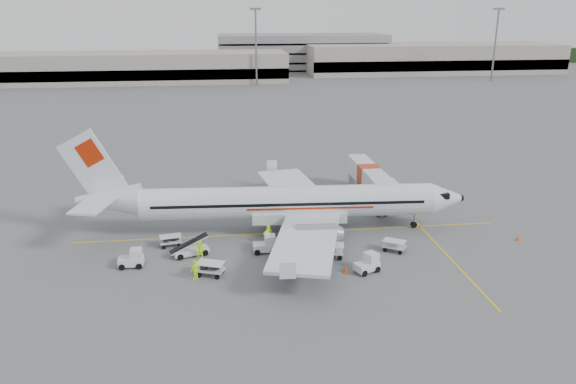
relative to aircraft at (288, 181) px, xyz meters
name	(u,v)px	position (x,y,z in m)	size (l,w,h in m)	color
ground	(290,233)	(0.16, -0.52, -5.46)	(360.00, 360.00, 0.00)	#56595B
stripe_lead	(290,233)	(0.16, -0.52, -5.45)	(44.00, 0.20, 0.01)	yellow
stripe_cross	(449,258)	(14.16, -8.52, -5.45)	(0.20, 20.00, 0.01)	yellow
terminal_west	(110,68)	(-39.84, 129.48, -0.96)	(110.00, 22.00, 9.00)	gray
terminal_east	(431,58)	(70.16, 144.48, -0.46)	(90.00, 26.00, 10.00)	gray
parking_garage	(302,51)	(25.16, 159.48, 1.54)	(62.00, 24.00, 14.00)	slate
treeline	(234,59)	(0.16, 174.48, -2.46)	(300.00, 3.00, 6.00)	black
mast_center	(256,48)	(5.16, 117.48, 5.54)	(3.20, 1.20, 22.00)	slate
mast_east	(495,46)	(80.16, 117.48, 5.54)	(3.20, 1.20, 22.00)	slate
aircraft	(288,181)	(0.00, 0.00, 0.00)	(39.61, 31.05, 10.92)	white
jet_bridge	(368,183)	(10.90, 8.92, -3.35)	(3.01, 16.06, 4.22)	silver
belt_loader	(191,244)	(-9.89, -4.90, -4.27)	(4.40, 1.65, 2.38)	silver
tug_fore	(367,263)	(5.69, -10.40, -4.61)	(2.19, 1.25, 1.69)	silver
tug_mid	(265,244)	(-2.90, -5.10, -4.61)	(2.21, 1.27, 1.71)	silver
tug_aft	(131,258)	(-15.15, -6.75, -4.61)	(2.20, 1.26, 1.70)	silver
cart_loaded_a	(210,269)	(-8.03, -9.38, -4.84)	(2.36, 1.40, 1.23)	silver
cart_loaded_b	(171,241)	(-11.94, -2.52, -4.91)	(2.09, 1.24, 1.09)	silver
cart_empty_a	(330,251)	(3.08, -7.02, -4.81)	(2.50, 1.48, 1.30)	silver
cart_empty_b	(394,246)	(9.44, -6.41, -4.91)	(2.11, 1.25, 1.10)	silver
cone_nose	(518,238)	(22.60, -5.43, -5.16)	(0.37, 0.37, 0.60)	#F44805
cone_port	(268,199)	(-1.28, 9.45, -5.12)	(0.42, 0.42, 0.68)	#F44805
cone_stbd	(346,269)	(3.81, -10.31, -5.12)	(0.42, 0.42, 0.68)	#F44805
crew_a	(269,234)	(-2.32, -2.86, -4.53)	(0.68, 0.44, 1.86)	#B7F113
crew_b	(200,250)	(-8.97, -5.97, -4.55)	(0.89, 0.69, 1.82)	#B7F113
crew_c	(267,240)	(-2.66, -4.36, -4.54)	(1.19, 0.68, 1.84)	#B7F113
crew_d	(195,270)	(-9.29, -9.97, -4.56)	(1.06, 0.44, 1.81)	#B7F113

